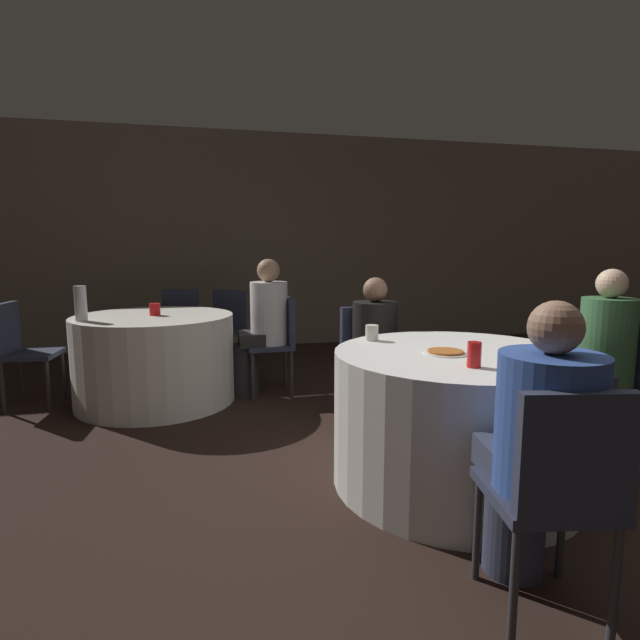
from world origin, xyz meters
name	(u,v)px	position (x,y,z in m)	size (l,w,h in m)	color
ground_plane	(466,485)	(0.00, 0.00, 0.00)	(16.00, 16.00, 0.00)	black
wall_back	(307,241)	(0.00, 4.34, 1.40)	(16.00, 0.06, 2.80)	gray
table_near	(456,418)	(-0.04, 0.06, 0.37)	(1.36, 1.36, 0.75)	white
table_far	(155,359)	(-1.81, 2.01, 0.37)	(1.32, 1.32, 0.75)	white
chair_near_north	(369,352)	(-0.19, 1.14, 0.53)	(0.45, 0.45, 0.87)	#2D3347
chair_near_south	(559,483)	(-0.25, -1.01, 0.53)	(0.47, 0.47, 0.87)	#2D3347
chair_near_east	(616,377)	(1.05, 0.10, 0.53)	(0.42, 0.42, 0.87)	#2D3347
chair_far_west	(20,344)	(-2.87, 2.11, 0.53)	(0.44, 0.44, 0.87)	#2D3347
chair_far_northeast	(225,323)	(-1.18, 2.88, 0.53)	(0.56, 0.56, 0.87)	#2D3347
chair_far_east	(279,336)	(-0.74, 2.02, 0.53)	(0.41, 0.40, 0.87)	#2D3347
chair_far_north	(180,322)	(-1.65, 3.07, 0.53)	(0.46, 0.46, 0.87)	#2D3347
person_white_shirt	(262,327)	(-0.89, 2.01, 0.62)	(0.51, 0.33, 1.22)	#282828
person_black_shirt	(379,353)	(-0.17, 0.97, 0.56)	(0.35, 0.50, 1.10)	#282828
person_blue_shirt	(538,448)	(-0.22, -0.86, 0.59)	(0.40, 0.52, 1.13)	#33384C
person_green_jacket	(595,369)	(0.88, 0.10, 0.59)	(0.50, 0.31, 1.19)	#33384C
pizza_plate_near	(446,352)	(-0.13, 0.03, 0.76)	(0.23, 0.23, 0.02)	white
soda_can_blue	(525,360)	(0.02, -0.43, 0.81)	(0.07, 0.07, 0.12)	#1E38A5
soda_can_silver	(563,356)	(0.24, -0.40, 0.81)	(0.07, 0.07, 0.12)	silver
soda_can_red	(474,355)	(-0.15, -0.28, 0.81)	(0.07, 0.07, 0.12)	red
cup_near	(372,333)	(-0.39, 0.49, 0.80)	(0.08, 0.08, 0.09)	silver
bottle_far	(81,304)	(-2.31, 1.78, 0.89)	(0.09, 0.09, 0.27)	white
cup_far	(155,309)	(-1.79, 2.00, 0.80)	(0.09, 0.09, 0.10)	red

